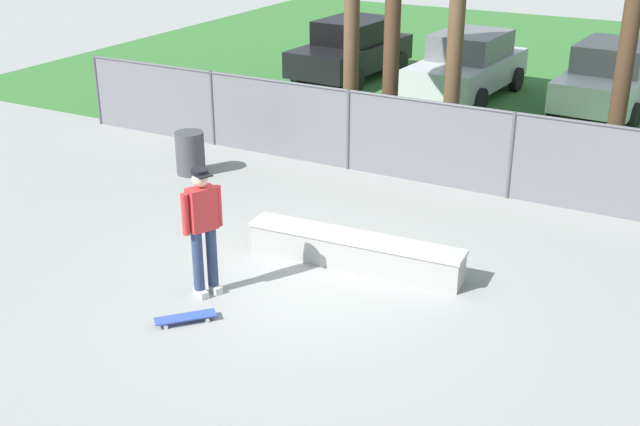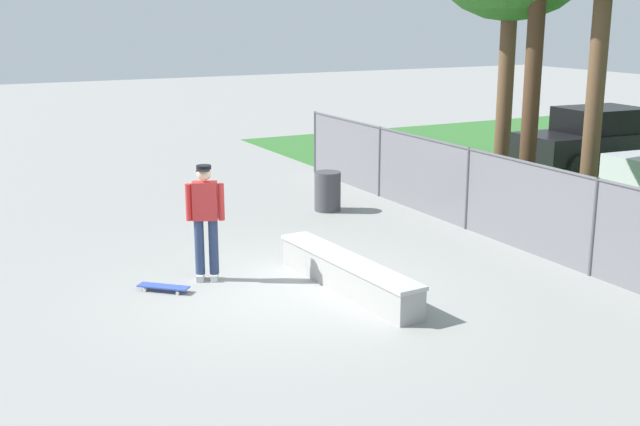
# 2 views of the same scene
# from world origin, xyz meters

# --- Properties ---
(ground_plane) EXTENTS (80.00, 80.00, 0.00)m
(ground_plane) POSITION_xyz_m (0.00, 0.00, 0.00)
(ground_plane) COLOR gray
(grass_strip) EXTENTS (28.15, 20.00, 0.02)m
(grass_strip) POSITION_xyz_m (0.00, 14.84, 0.01)
(grass_strip) COLOR #336B2D
(grass_strip) RESTS_ON ground
(concrete_ledge) EXTENTS (3.34, 0.69, 0.51)m
(concrete_ledge) POSITION_xyz_m (0.41, 0.74, 0.26)
(concrete_ledge) COLOR #999993
(concrete_ledge) RESTS_ON ground
(skateboarder) EXTENTS (0.39, 0.55, 1.84)m
(skateboarder) POSITION_xyz_m (-1.04, -0.98, 1.03)
(skateboarder) COLOR beige
(skateboarder) RESTS_ON ground
(skateboard) EXTENTS (0.69, 0.72, 0.09)m
(skateboard) POSITION_xyz_m (-0.81, -1.77, 0.07)
(skateboard) COLOR #334CB2
(skateboard) RESTS_ON ground
(chainlink_fence) EXTENTS (16.22, 0.07, 1.61)m
(chainlink_fence) POSITION_xyz_m (0.00, 4.54, 0.88)
(chainlink_fence) COLOR #4C4C51
(chainlink_fence) RESTS_ON ground
(car_black) EXTENTS (2.22, 4.31, 1.66)m
(car_black) POSITION_xyz_m (-4.95, 11.38, 0.84)
(car_black) COLOR black
(car_black) RESTS_ON ground
(car_silver) EXTENTS (2.22, 4.31, 1.66)m
(car_silver) POSITION_xyz_m (-1.40, 10.98, 0.84)
(car_silver) COLOR #B7BABF
(car_silver) RESTS_ON ground
(car_white) EXTENTS (2.22, 4.31, 1.66)m
(car_white) POSITION_xyz_m (2.09, 11.37, 0.84)
(car_white) COLOR silver
(car_white) RESTS_ON ground
(trash_bin) EXTENTS (0.56, 0.56, 0.84)m
(trash_bin) POSITION_xyz_m (-4.19, 2.84, 0.42)
(trash_bin) COLOR #3F3F44
(trash_bin) RESTS_ON ground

